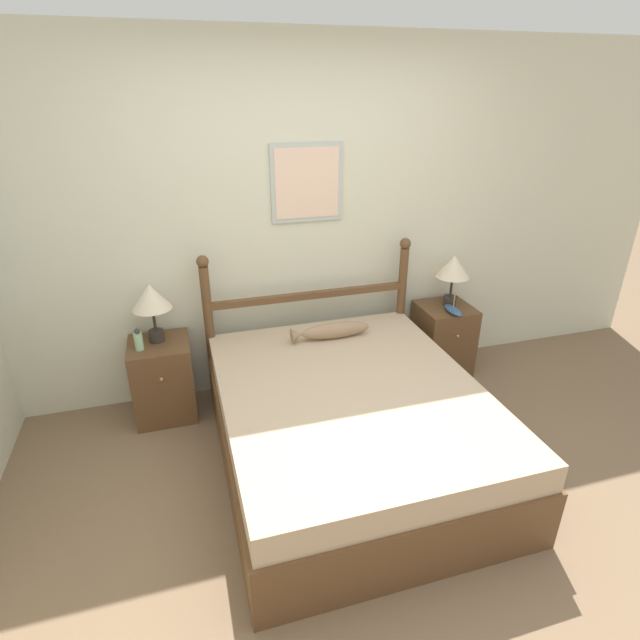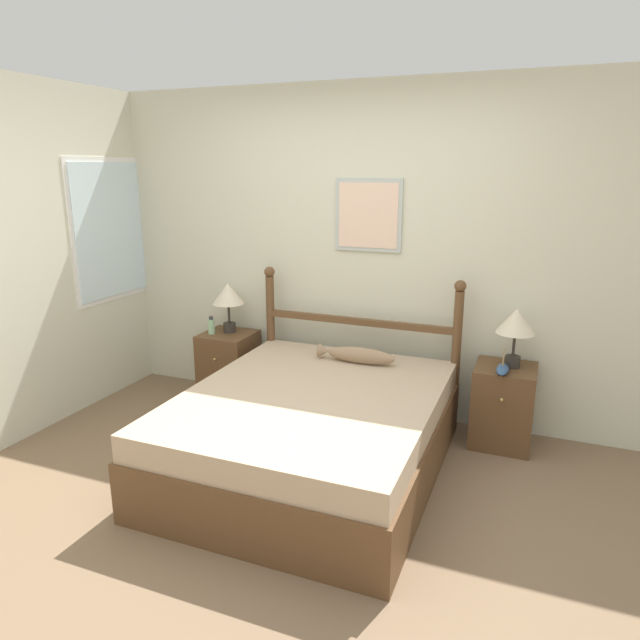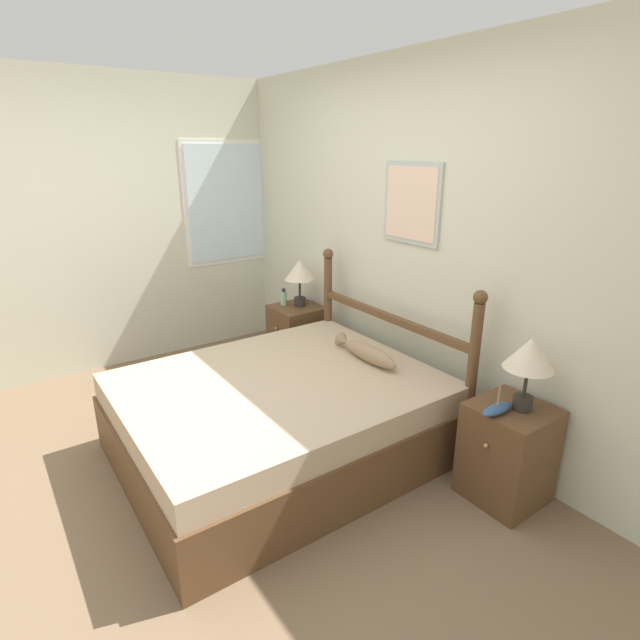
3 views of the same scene
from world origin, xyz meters
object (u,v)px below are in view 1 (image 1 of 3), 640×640
nightstand_left (164,379)px  model_boat (453,310)px  bed (350,424)px  table_lamp_left (151,299)px  nightstand_right (442,338)px  table_lamp_right (453,269)px  fish_pillow (331,331)px  bottle (138,340)px

nightstand_left → model_boat: (2.22, -0.13, 0.32)m
bed → table_lamp_left: bearing=141.6°
nightstand_right → table_lamp_left: table_lamp_left is taller
table_lamp_right → fish_pillow: (-1.07, -0.21, -0.30)m
nightstand_right → model_boat: (-0.02, -0.13, 0.32)m
nightstand_left → bottle: bearing=-152.3°
bed → model_boat: (1.10, 0.72, 0.34)m
table_lamp_left → fish_pillow: (1.20, -0.23, -0.30)m
fish_pillow → table_lamp_left: bearing=169.1°
nightstand_right → model_boat: 0.34m
bottle → nightstand_left: bearing=27.7°
bed → table_lamp_right: bearing=36.9°
bed → table_lamp_right: table_lamp_right is taller
nightstand_right → fish_pillow: fish_pillow is taller
table_lamp_right → table_lamp_left: bearing=179.4°
table_lamp_left → model_boat: bearing=-4.4°
bottle → table_lamp_left: bearing=42.2°
bed → nightstand_right: 1.41m
table_lamp_left → bottle: table_lamp_left is taller
nightstand_right → nightstand_left: bearing=180.0°
nightstand_right → fish_pillow: 1.10m
model_boat → fish_pillow: 1.02m
nightstand_right → table_lamp_right: 0.61m
nightstand_left → model_boat: bearing=-3.4°
bed → table_lamp_right: (1.16, 0.87, 0.63)m
bottle → fish_pillow: (1.32, -0.13, -0.05)m
model_boat → fish_pillow: (-1.02, -0.06, -0.01)m
nightstand_left → bottle: size_ratio=3.71×
nightstand_left → fish_pillow: fish_pillow is taller
table_lamp_right → nightstand_left: bearing=-179.5°
fish_pillow → bottle: bearing=174.4°
bed → nightstand_right: nightstand_right is taller
table_lamp_right → fish_pillow: size_ratio=0.72×
nightstand_left → table_lamp_left: bearing=94.5°
bottle → table_lamp_right: bearing=1.9°
table_lamp_left → model_boat: 2.25m
bed → table_lamp_right: size_ratio=4.61×
table_lamp_right → model_boat: 0.33m
nightstand_right → fish_pillow: bearing=-169.6°
fish_pillow → nightstand_left: bearing=171.0°
nightstand_left → model_boat: model_boat is taller
table_lamp_right → bottle: 2.41m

